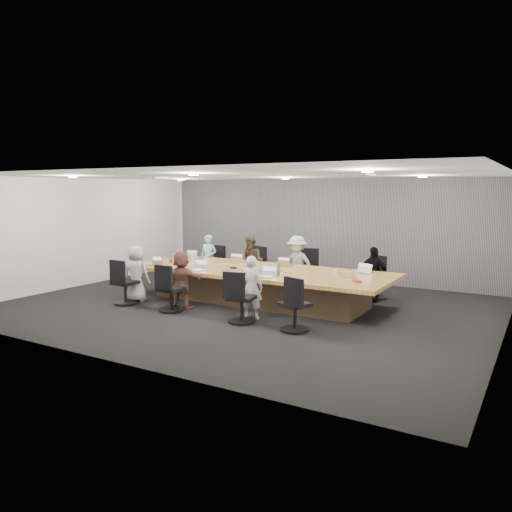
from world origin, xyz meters
The scene contains 41 objects.
floor centered at (0.00, 0.00, 0.00)m, with size 10.00×8.00×0.00m, color black.
ceiling centered at (0.00, 0.00, 2.80)m, with size 10.00×8.00×0.00m, color white.
wall_back centered at (0.00, 4.00, 1.40)m, with size 10.00×2.80×0.00m, color silver.
wall_front centered at (0.00, -4.00, 1.40)m, with size 10.00×2.80×0.00m, color silver.
wall_left centered at (-5.00, 0.00, 1.40)m, with size 8.00×2.80×0.00m, color silver.
wall_right centered at (5.00, 0.00, 1.40)m, with size 8.00×2.80×0.00m, color silver.
curtain centered at (0.00, 3.92, 1.40)m, with size 9.80×0.04×2.80m, color slate.
conference_table centered at (0.00, 0.50, 0.40)m, with size 6.00×2.20×0.74m.
chair_0 centered at (-2.35, 2.20, 0.36)m, with size 0.49×0.49×0.72m, color black, non-canonical shape.
chair_1 centered at (-0.99, 2.20, 0.41)m, with size 0.55×0.55×0.81m, color black, non-canonical shape.
chair_2 centered at (0.31, 2.20, 0.44)m, with size 0.59×0.59×0.88m, color black, non-canonical shape.
chair_3 centered at (2.20, 2.20, 0.38)m, with size 0.51×0.51×0.76m, color black, non-canonical shape.
chair_4 centered at (-2.39, -1.20, 0.40)m, with size 0.54×0.54×0.80m, color black, non-canonical shape.
chair_5 centered at (-1.09, -1.20, 0.40)m, with size 0.53×0.53×0.79m, color black, non-canonical shape.
chair_6 centered at (0.63, -1.20, 0.40)m, with size 0.54×0.54×0.80m, color black, non-canonical shape.
chair_7 centered at (1.75, -1.20, 0.40)m, with size 0.54×0.54×0.81m, color black, non-canonical shape.
person_0 centered at (-2.35, 1.85, 0.65)m, with size 0.47×0.31×1.30m, color #9DC2DC.
laptop_0 centered at (-2.35, 1.30, 0.75)m, with size 0.31×0.21×0.02m, color #B2B2B7.
person_1 centered at (-0.99, 1.85, 0.67)m, with size 0.65×0.51×1.33m, color #473726.
laptop_1 centered at (-0.99, 1.30, 0.75)m, with size 0.34×0.23×0.02m, color #8C6647.
person_2 centered at (0.31, 1.85, 0.70)m, with size 0.90×0.52×1.39m, color #98AA98.
laptop_2 centered at (0.31, 1.30, 0.75)m, with size 0.31×0.21×0.02m, color #8C6647.
person_3 centered at (2.20, 1.85, 0.62)m, with size 0.73×0.30×1.24m, color black.
laptop_3 centered at (2.20, 1.30, 0.75)m, with size 0.33×0.23×0.02m, color #B2B2B7.
person_4 centered at (-2.39, -0.85, 0.63)m, with size 0.62×0.40×1.27m, color #A9ABA9.
laptop_4 centered at (-2.39, -0.30, 0.75)m, with size 0.28×0.20×0.02m, color #8C6647.
person_5 centered at (-1.09, -0.85, 0.62)m, with size 1.14×0.36×1.23m, color brown.
laptop_5 centered at (-1.09, -0.30, 0.75)m, with size 0.34×0.23×0.02m, color #B2B2B7.
person_6 centered at (0.63, -0.85, 0.62)m, with size 0.45×0.30×1.24m, color #B6B6B9.
laptop_6 centered at (0.63, -0.30, 0.75)m, with size 0.33×0.23×0.02m, color #B2B2B7.
bottle_green_left centered at (-2.65, 0.68, 0.85)m, with size 0.06×0.06×0.23m, color #39734D.
bottle_green_right centered at (0.74, 0.06, 0.87)m, with size 0.07×0.07×0.25m, color #39734D.
bottle_clear centered at (-1.72, 0.38, 0.86)m, with size 0.07×0.07×0.23m, color silver.
cup_white_far centered at (-0.38, 1.03, 0.79)m, with size 0.08×0.08×0.10m, color white.
cup_white_near centered at (1.70, 0.83, 0.79)m, with size 0.07×0.07×0.09m, color white.
mug_brown centered at (-2.35, 0.29, 0.79)m, with size 0.08×0.08×0.10m, color brown.
mic_left centered at (-0.55, 0.32, 0.75)m, with size 0.15×0.10×0.03m, color black.
mic_right centered at (0.35, 0.52, 0.75)m, with size 0.14×0.09×0.03m, color black.
stapler centered at (0.05, -0.15, 0.77)m, with size 0.16×0.04×0.06m, color black.
canvas_bag centered at (2.06, 0.49, 0.80)m, with size 0.23×0.14×0.12m, color tan.
snack_packet centered at (2.43, 0.11, 0.76)m, with size 0.17×0.12×0.04m, color red.
Camera 1 is at (5.55, -9.00, 2.50)m, focal length 35.00 mm.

